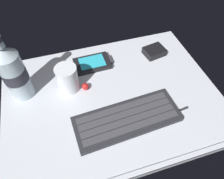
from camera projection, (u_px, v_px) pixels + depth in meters
ground_plane at (112, 98)px, 63.15cm from camera, size 64.00×48.00×2.80cm
keyboard at (127, 119)px, 56.57cm from camera, size 29.58×12.63×1.70cm
handheld_device at (93, 63)px, 70.24cm from camera, size 12.90×7.82×1.50cm
juice_cup at (68, 79)px, 61.44cm from camera, size 6.40×6.40×8.50cm
water_bottle at (14, 73)px, 56.14cm from camera, size 6.73×6.73×20.80cm
charger_block at (154, 51)px, 73.34cm from camera, size 7.86×6.72×2.40cm
trackball_mouse at (85, 86)px, 63.37cm from camera, size 2.20×2.20×2.20cm
stylus_pen at (174, 112)px, 58.43cm from camera, size 9.52×1.80×0.70cm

